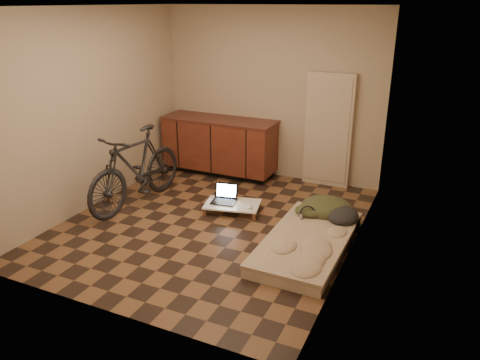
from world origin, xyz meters
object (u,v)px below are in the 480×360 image
at_px(futon, 307,242).
at_px(laptop, 225,198).
at_px(bicycle, 136,164).
at_px(lap_desk, 232,204).

distance_m(futon, laptop, 1.46).
distance_m(bicycle, futon, 2.56).
distance_m(bicycle, laptop, 1.28).
distance_m(futon, lap_desk, 1.32).
distance_m(lap_desk, laptop, 0.15).
height_order(lap_desk, laptop, laptop).
relative_size(bicycle, futon, 1.01).
bearing_deg(futon, bicycle, 175.81).
relative_size(futon, lap_desk, 2.24).
xyz_separation_m(lap_desk, laptop, (-0.13, 0.04, 0.06)).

